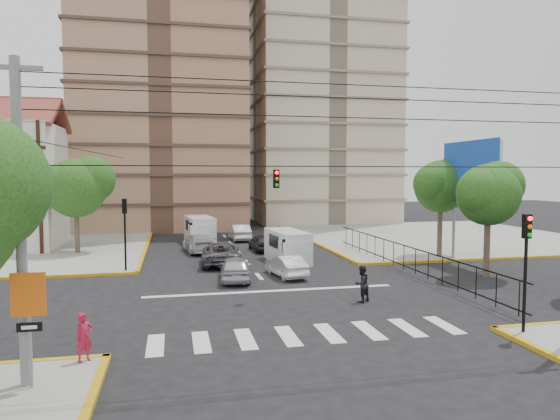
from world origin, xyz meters
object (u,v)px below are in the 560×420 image
object	(u,v)px
van_right_lane	(288,247)
pedestrian_crosswalk	(362,284)
pedestrian_sw_corner	(84,337)
traffic_light_nw	(125,222)
district_sign	(29,305)
van_left_lane	(200,230)
car_silver_front_left	(235,268)
traffic_light_se	(526,253)
car_white_front_right	(286,266)

from	to	relation	value
van_right_lane	pedestrian_crosswalk	world-z (taller)	van_right_lane
van_right_lane	pedestrian_sw_corner	xyz separation A→B (m)	(-10.45, -16.70, -0.13)
traffic_light_nw	district_sign	world-z (taller)	traffic_light_nw
district_sign	van_left_lane	distance (m)	30.21
pedestrian_crosswalk	car_silver_front_left	bearing A→B (deg)	-76.37
car_silver_front_left	van_right_lane	bearing A→B (deg)	-124.46
traffic_light_se	van_left_lane	xyz separation A→B (m)	(-10.45, 28.11, -1.98)
traffic_light_nw	van_left_lane	bearing A→B (deg)	67.64
car_white_front_right	pedestrian_crosswalk	bearing A→B (deg)	99.50
car_silver_front_left	pedestrian_crosswalk	xyz separation A→B (m)	(5.24, -6.02, 0.16)
car_white_front_right	pedestrian_sw_corner	bearing A→B (deg)	43.87
van_left_lane	pedestrian_crosswalk	size ratio (longest dim) A/B	3.12
pedestrian_crosswalk	traffic_light_nw	bearing A→B (deg)	-67.30
pedestrian_crosswalk	district_sign	bearing A→B (deg)	3.15
traffic_light_se	traffic_light_nw	bearing A→B (deg)	135.00
district_sign	car_white_front_right	world-z (taller)	district_sign
district_sign	van_right_lane	world-z (taller)	district_sign
van_right_lane	car_silver_front_left	distance (m)	6.59
traffic_light_nw	pedestrian_sw_corner	bearing A→B (deg)	-89.64
traffic_light_nw	pedestrian_crosswalk	xyz separation A→B (m)	(11.53, -9.64, -2.25)
car_white_front_right	traffic_light_se	bearing A→B (deg)	107.71
van_left_lane	pedestrian_crosswalk	distance (m)	23.06
district_sign	pedestrian_crosswalk	distance (m)	14.64
van_right_lane	traffic_light_se	bearing A→B (deg)	-80.01
van_left_lane	pedestrian_sw_corner	xyz separation A→B (m)	(-5.05, -27.81, -0.21)
district_sign	pedestrian_crosswalk	xyz separation A→B (m)	(12.53, 7.40, -1.59)
traffic_light_se	pedestrian_crosswalk	bearing A→B (deg)	124.33
district_sign	van_right_lane	bearing A→B (deg)	57.94
car_silver_front_left	traffic_light_se	bearing A→B (deg)	133.64
district_sign	van_right_lane	distance (m)	21.80
district_sign	pedestrian_sw_corner	distance (m)	2.56
district_sign	pedestrian_sw_corner	size ratio (longest dim) A/B	2.06
pedestrian_sw_corner	pedestrian_crosswalk	distance (m)	12.76
traffic_light_se	pedestrian_crosswalk	world-z (taller)	traffic_light_se
van_right_lane	pedestrian_crosswalk	bearing A→B (deg)	-91.46
car_silver_front_left	pedestrian_sw_corner	distance (m)	13.22
van_left_lane	car_silver_front_left	bearing A→B (deg)	-93.00
traffic_light_nw	car_white_front_right	xyz separation A→B (m)	(9.38, -3.13, -2.48)
traffic_light_se	van_left_lane	bearing A→B (deg)	110.40
traffic_light_nw	pedestrian_sw_corner	size ratio (longest dim) A/B	2.84
traffic_light_se	pedestrian_sw_corner	xyz separation A→B (m)	(-15.50, 0.30, -2.19)
van_right_lane	car_white_front_right	size ratio (longest dim) A/B	1.30
traffic_light_se	car_white_front_right	distance (m)	14.16
traffic_light_se	car_white_front_right	world-z (taller)	traffic_light_se
traffic_light_nw	car_silver_front_left	xyz separation A→B (m)	(6.30, -3.62, -2.41)
pedestrian_sw_corner	pedestrian_crosswalk	world-z (taller)	pedestrian_crosswalk
car_white_front_right	pedestrian_sw_corner	xyz separation A→B (m)	(-9.28, -12.17, 0.29)
traffic_light_se	pedestrian_sw_corner	bearing A→B (deg)	178.89
car_silver_front_left	pedestrian_crosswalk	world-z (taller)	pedestrian_crosswalk
van_left_lane	pedestrian_sw_corner	bearing A→B (deg)	-107.36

